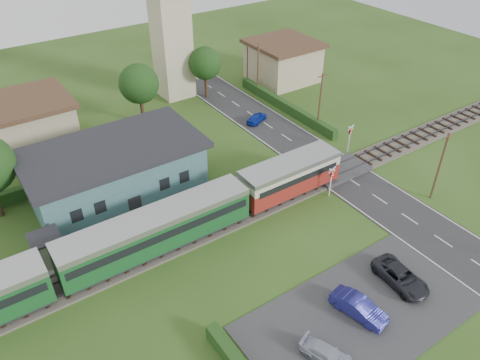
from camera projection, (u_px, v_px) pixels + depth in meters
ground at (273, 218)px, 41.84m from camera, size 120.00×120.00×0.00m
railway_track at (260, 205)px, 43.13m from camera, size 76.00×3.20×0.49m
road at (353, 181)px, 46.41m from camera, size 6.00×70.00×0.05m
car_park at (359, 315)px, 33.01m from camera, size 17.00×9.00×0.08m
crossing_deck at (339, 170)px, 47.65m from camera, size 6.20×3.40×0.45m
platform at (145, 225)px, 40.65m from camera, size 30.00×3.00×0.45m
equipment_hut at (48, 249)px, 36.10m from camera, size 2.30×2.30×2.55m
station_building at (116, 171)px, 43.14m from camera, size 16.00×9.00×5.30m
train at (119, 245)px, 35.80m from camera, size 43.20×2.90×3.40m
church_tower at (170, 17)px, 57.19m from camera, size 6.00×6.00×17.60m
house_west at (22, 125)px, 50.27m from camera, size 10.80×8.80×5.50m
house_east at (283, 61)px, 65.64m from camera, size 8.80×8.80×5.50m
hedge_roadside at (285, 106)px, 58.83m from camera, size 0.80×18.00×1.20m
hedge_station at (102, 167)px, 47.37m from camera, size 22.00×0.80×1.30m
tree_b at (139, 84)px, 53.60m from camera, size 4.60×4.60×7.34m
tree_c at (205, 63)px, 59.74m from camera, size 4.20×4.20×6.78m
utility_pole_b at (440, 166)px, 42.20m from camera, size 1.40×0.22×7.00m
utility_pole_c at (320, 101)px, 53.03m from camera, size 1.40×0.22×7.00m
utility_pole_d at (258, 68)px, 61.15m from camera, size 1.40×0.22×7.00m
crossing_signal_near at (331, 178)px, 43.27m from camera, size 0.84×0.28×3.28m
crossing_signal_far at (350, 135)px, 49.81m from camera, size 0.84×0.28×3.28m
streetlamp_east at (247, 58)px, 65.69m from camera, size 0.30×0.30×5.15m
car_on_road at (257, 118)px, 56.28m from camera, size 3.39×2.41×1.07m
car_park_blue at (359, 307)px, 32.69m from camera, size 2.31×4.36×1.37m
car_park_silver at (327, 354)px, 29.83m from camera, size 2.67×3.85×1.04m
car_park_dark at (401, 277)px, 35.08m from camera, size 2.49×4.78×1.29m
pedestrian_near at (226, 185)px, 43.82m from camera, size 0.67×0.54×1.59m
pedestrian_far at (71, 242)px, 37.30m from camera, size 0.68×0.86×1.75m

